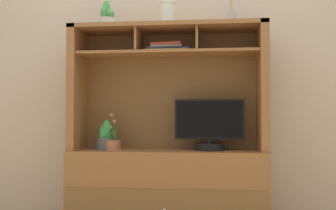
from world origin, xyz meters
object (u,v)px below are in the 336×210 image
at_px(potted_orchid, 112,144).
at_px(potted_succulent, 107,18).
at_px(potted_fern, 106,138).
at_px(magazine_stack_left, 168,49).
at_px(diffuser_bottle, 231,18).
at_px(tv_monitor, 210,129).
at_px(media_console, 168,163).
at_px(ceramic_vase, 168,14).

relative_size(potted_orchid, potted_succulent, 1.27).
bearing_deg(potted_succulent, potted_fern, -82.99).
relative_size(magazine_stack_left, diffuser_bottle, 1.17).
bearing_deg(tv_monitor, potted_succulent, 179.79).
relative_size(potted_fern, magazine_stack_left, 0.66).
bearing_deg(potted_orchid, potted_fern, 160.62).
bearing_deg(media_console, tv_monitor, 0.87).
xyz_separation_m(potted_fern, magazine_stack_left, (0.47, 0.04, 0.67)).
bearing_deg(tv_monitor, potted_orchid, -176.37).
xyz_separation_m(diffuser_bottle, ceramic_vase, (-0.47, -0.02, 0.04)).
height_order(diffuser_bottle, ceramic_vase, diffuser_bottle).
bearing_deg(diffuser_bottle, potted_fern, -178.28).
relative_size(media_console, potted_fern, 6.65).
height_order(tv_monitor, ceramic_vase, ceramic_vase).
bearing_deg(ceramic_vase, potted_succulent, 177.87).
xyz_separation_m(potted_orchid, potted_fern, (-0.05, 0.02, 0.05)).
xyz_separation_m(tv_monitor, diffuser_bottle, (0.16, 0.00, 0.82)).
bearing_deg(potted_succulent, potted_orchid, -40.54).
xyz_separation_m(potted_fern, potted_succulent, (-0.00, 0.03, 0.92)).
relative_size(potted_orchid, magazine_stack_left, 0.82).
bearing_deg(potted_fern, magazine_stack_left, 4.67).
distance_m(diffuser_bottle, ceramic_vase, 0.47).
distance_m(tv_monitor, potted_succulent, 1.15).
relative_size(media_console, potted_orchid, 5.37).
bearing_deg(diffuser_bottle, potted_orchid, -176.97).
distance_m(potted_orchid, potted_succulent, 0.97).
distance_m(media_console, diffuser_bottle, 1.18).
height_order(media_console, potted_orchid, media_console).
bearing_deg(potted_orchid, tv_monitor, 3.63).
bearing_deg(potted_fern, potted_succulent, 97.01).
distance_m(media_console, ceramic_vase, 1.12).
relative_size(tv_monitor, magazine_stack_left, 1.52).
distance_m(tv_monitor, ceramic_vase, 0.91).
bearing_deg(potted_fern, ceramic_vase, 1.52).
xyz_separation_m(media_console, tv_monitor, (0.31, 0.00, 0.26)).
distance_m(potted_succulent, ceramic_vase, 0.47).
height_order(potted_succulent, ceramic_vase, potted_succulent).
distance_m(potted_fern, diffuser_bottle, 1.30).
bearing_deg(potted_orchid, media_console, 5.67).
height_order(media_console, ceramic_vase, ceramic_vase).
bearing_deg(potted_succulent, media_console, -0.92).
height_order(tv_monitor, diffuser_bottle, diffuser_bottle).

